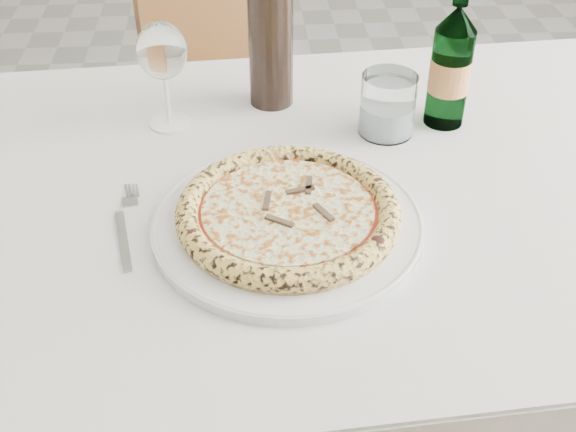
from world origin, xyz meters
name	(u,v)px	position (x,y,z in m)	size (l,w,h in m)	color
dining_table	(283,232)	(0.16, -0.01, 0.67)	(1.49, 0.94, 0.76)	brown
chair_far	(228,69)	(0.08, 0.82, 0.53)	(0.51, 0.51, 0.93)	brown
plate	(288,223)	(0.16, -0.11, 0.76)	(0.37, 0.37, 0.02)	white
pizza	(288,212)	(0.16, -0.11, 0.78)	(0.30, 0.30, 0.03)	#D9BA77
fork	(126,227)	(-0.06, -0.10, 0.76)	(0.04, 0.18, 0.00)	#969BA1
wine_glass	(162,53)	(-0.01, 0.17, 0.88)	(0.08, 0.08, 0.18)	white
tumbler	(387,108)	(0.34, 0.12, 0.80)	(0.09, 0.09, 0.10)	white
beer_bottle	(451,66)	(0.44, 0.15, 0.86)	(0.06, 0.06, 0.25)	#285933
wine_bottle	(271,31)	(0.16, 0.24, 0.89)	(0.07, 0.07, 0.30)	black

